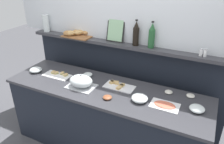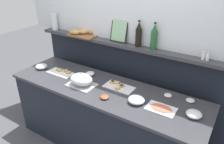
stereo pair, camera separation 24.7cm
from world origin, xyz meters
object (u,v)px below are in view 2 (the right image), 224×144
(sandwich_platter_side, at_px, (118,86))
(condiment_bowl_teal, at_px, (168,95))
(cold_cuts_platter, at_px, (161,108))
(bread_basket, at_px, (83,32))
(glass_bowl_extra, at_px, (194,114))
(water_carafe, at_px, (55,22))
(framed_picture, at_px, (119,30))
(condiment_bowl_dark, at_px, (105,97))
(salt_shaker, at_px, (203,56))
(pepper_shaker, at_px, (208,57))
(glass_bowl_large, at_px, (90,74))
(condiment_bowl_red, at_px, (190,100))
(sandwich_platter_rear, at_px, (61,72))
(wine_bottle_dark, at_px, (139,35))
(glass_bowl_medium, at_px, (136,100))
(glass_bowl_small, at_px, (41,67))
(serving_cloche, at_px, (81,80))
(wine_bottle_green, at_px, (154,37))

(sandwich_platter_side, relative_size, condiment_bowl_teal, 4.21)
(cold_cuts_platter, distance_m, bread_basket, 1.56)
(glass_bowl_extra, bearing_deg, water_carafe, 168.68)
(framed_picture, bearing_deg, glass_bowl_extra, -23.25)
(glass_bowl_extra, bearing_deg, condiment_bowl_dark, -167.67)
(salt_shaker, distance_m, water_carafe, 2.15)
(pepper_shaker, relative_size, bread_basket, 0.22)
(cold_cuts_platter, height_order, bread_basket, bread_basket)
(glass_bowl_large, xyz_separation_m, condiment_bowl_red, (1.27, 0.08, -0.01))
(sandwich_platter_rear, distance_m, condiment_bowl_red, 1.66)
(sandwich_platter_rear, xyz_separation_m, wine_bottle_dark, (0.89, 0.46, 0.55))
(glass_bowl_medium, height_order, bread_basket, bread_basket)
(glass_bowl_medium, height_order, glass_bowl_extra, glass_bowl_medium)
(salt_shaker, bearing_deg, framed_picture, 177.90)
(condiment_bowl_red, relative_size, wine_bottle_dark, 0.29)
(glass_bowl_large, bearing_deg, wine_bottle_dark, 29.96)
(sandwich_platter_rear, distance_m, glass_bowl_large, 0.40)
(cold_cuts_platter, bearing_deg, condiment_bowl_dark, -166.59)
(glass_bowl_small, bearing_deg, condiment_bowl_red, 8.21)
(sandwich_platter_side, bearing_deg, condiment_bowl_red, 10.45)
(serving_cloche, xyz_separation_m, salt_shaker, (1.21, 0.56, 0.38))
(condiment_bowl_teal, distance_m, salt_shaker, 0.56)
(water_carafe, bearing_deg, bread_basket, 0.96)
(condiment_bowl_teal, height_order, pepper_shaker, pepper_shaker)
(wine_bottle_green, distance_m, bread_basket, 1.06)
(condiment_bowl_red, xyz_separation_m, condiment_bowl_dark, (-0.80, -0.44, 0.00))
(cold_cuts_platter, height_order, glass_bowl_large, glass_bowl_large)
(condiment_bowl_dark, height_order, salt_shaker, salt_shaker)
(bread_basket, bearing_deg, glass_bowl_large, -41.35)
(glass_bowl_small, bearing_deg, cold_cuts_platter, -0.36)
(wine_bottle_green, height_order, pepper_shaker, wine_bottle_green)
(cold_cuts_platter, height_order, water_carafe, water_carafe)
(condiment_bowl_red, bearing_deg, sandwich_platter_side, -169.55)
(framed_picture, bearing_deg, condiment_bowl_teal, -18.88)
(sandwich_platter_rear, height_order, glass_bowl_medium, glass_bowl_medium)
(pepper_shaker, distance_m, water_carafe, 2.20)
(salt_shaker, bearing_deg, bread_basket, 179.69)
(cold_cuts_platter, bearing_deg, glass_bowl_large, 168.65)
(serving_cloche, relative_size, framed_picture, 1.16)
(serving_cloche, height_order, bread_basket, bread_basket)
(sandwich_platter_side, height_order, cold_cuts_platter, sandwich_platter_side)
(cold_cuts_platter, bearing_deg, salt_shaker, 66.22)
(condiment_bowl_red, bearing_deg, pepper_shaker, 75.33)
(glass_bowl_extra, height_order, framed_picture, framed_picture)
(condiment_bowl_teal, distance_m, pepper_shaker, 0.58)
(condiment_bowl_red, relative_size, water_carafe, 0.37)
(glass_bowl_small, distance_m, water_carafe, 0.73)
(cold_cuts_platter, bearing_deg, condiment_bowl_teal, 94.95)
(glass_bowl_large, relative_size, salt_shaker, 1.40)
(glass_bowl_small, relative_size, glass_bowl_extra, 1.07)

